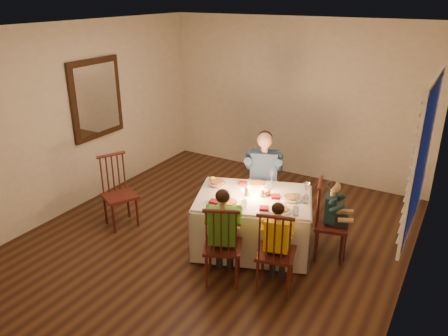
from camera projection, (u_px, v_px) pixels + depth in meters
The scene contains 26 objects.
ground at pixel (217, 237), 5.65m from camera, with size 5.00×5.00×0.00m, color black.
wall_left at pixel (81, 117), 6.20m from camera, with size 0.02×5.00×2.60m, color beige.
wall_right at pixel (421, 181), 4.12m from camera, with size 0.02×5.00×2.60m, color beige.
wall_back at pixel (295, 99), 7.16m from camera, with size 4.50×0.02×2.60m, color beige.
ceiling at pixel (216, 27), 4.67m from camera, with size 5.00×5.00×0.00m, color white.
dining_table at pixel (253, 211), 5.24m from camera, with size 1.61×1.39×0.68m.
chair_adult at pixel (262, 220), 6.06m from camera, with size 0.40×0.38×0.96m, color #39130F, non-canonical shape.
chair_near_left at pixel (223, 280), 4.82m from camera, with size 0.40×0.38×0.96m, color #39130F, non-canonical shape.
chair_near_right at pixel (274, 287), 4.71m from camera, with size 0.40×0.38×0.96m, color #39130F, non-canonical shape.
chair_end at pixel (328, 255), 5.26m from camera, with size 0.40×0.38×0.96m, color #39130F, non-canonical shape.
chair_extra at pixel (123, 225), 5.95m from camera, with size 0.40×0.39×0.98m, color #39130F, non-canonical shape.
adult at pixel (262, 220), 6.06m from camera, with size 0.48×0.44×1.29m, color navy, non-canonical shape.
child_green at pixel (223, 280), 4.82m from camera, with size 0.38×0.35×1.11m, color green, non-canonical shape.
child_yellow at pixel (274, 287), 4.71m from camera, with size 0.33×0.30×1.03m, color yellow, non-canonical shape.
child_teal at pixel (328, 255), 5.26m from camera, with size 0.30×0.28×0.98m, color #173339, non-canonical shape.
setting_adult at pixel (257, 185), 5.45m from camera, with size 0.26×0.26×0.02m, color white.
setting_green at pixel (230, 203), 4.97m from camera, with size 0.26×0.26×0.02m, color white.
setting_yellow at pixel (280, 210), 4.82m from camera, with size 0.26×0.26×0.02m, color white.
setting_teal at pixel (291, 198), 5.09m from camera, with size 0.26×0.26×0.02m, color white.
candle_left at pixel (248, 192), 5.16m from camera, with size 0.06×0.06×0.10m, color white.
candle_right at pixel (262, 193), 5.13m from camera, with size 0.06×0.06×0.10m, color white.
squash at pixel (212, 180), 5.49m from camera, with size 0.09×0.09×0.09m, color gold.
orange_fruit at pixel (267, 192), 5.17m from camera, with size 0.08×0.08×0.08m, color orange.
serving_bowl at pixel (218, 184), 5.42m from camera, with size 0.22×0.22×0.05m, color white.
wall_mirror at pixel (96, 99), 6.35m from camera, with size 0.06×0.95×1.15m.
window_blinds at pixel (421, 157), 4.14m from camera, with size 0.07×1.34×1.54m.
Camera 1 is at (2.52, -4.19, 2.97)m, focal length 35.00 mm.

